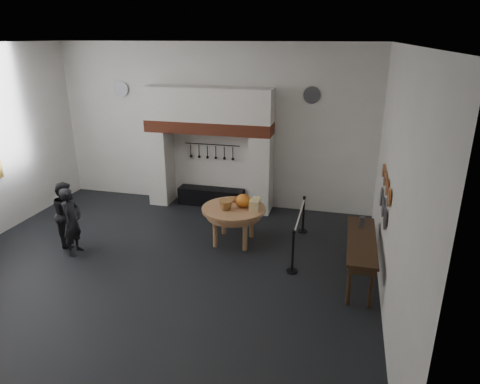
% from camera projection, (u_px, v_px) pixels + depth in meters
% --- Properties ---
extents(floor, '(9.00, 8.00, 0.02)m').
position_uv_depth(floor, '(158.00, 268.00, 9.06)').
color(floor, black).
rests_on(floor, ground).
extents(ceiling, '(9.00, 8.00, 0.02)m').
position_uv_depth(ceiling, '(141.00, 44.00, 7.51)').
color(ceiling, silver).
rests_on(ceiling, wall_back).
extents(wall_back, '(9.00, 0.02, 4.50)m').
position_uv_depth(wall_back, '(213.00, 126.00, 11.92)').
color(wall_back, silver).
rests_on(wall_back, floor).
extents(wall_right, '(0.02, 8.00, 4.50)m').
position_uv_depth(wall_right, '(395.00, 185.00, 7.25)').
color(wall_right, silver).
rests_on(wall_right, floor).
extents(chimney_pier_left, '(0.55, 0.70, 2.15)m').
position_uv_depth(chimney_pier_left, '(161.00, 167.00, 12.35)').
color(chimney_pier_left, silver).
rests_on(chimney_pier_left, floor).
extents(chimney_pier_right, '(0.55, 0.70, 2.15)m').
position_uv_depth(chimney_pier_right, '(261.00, 174.00, 11.67)').
color(chimney_pier_right, silver).
rests_on(chimney_pier_right, floor).
extents(hearth_brick_band, '(3.50, 0.72, 0.32)m').
position_uv_depth(hearth_brick_band, '(209.00, 127.00, 11.58)').
color(hearth_brick_band, '#9E442B').
rests_on(hearth_brick_band, chimney_pier_left).
extents(chimney_hood, '(3.50, 0.70, 0.90)m').
position_uv_depth(chimney_hood, '(208.00, 104.00, 11.37)').
color(chimney_hood, silver).
rests_on(chimney_hood, hearth_brick_band).
extents(iron_range, '(1.90, 0.45, 0.50)m').
position_uv_depth(iron_range, '(211.00, 197.00, 12.36)').
color(iron_range, black).
rests_on(iron_range, floor).
extents(utensil_rail, '(1.60, 0.02, 0.02)m').
position_uv_depth(utensil_rail, '(212.00, 145.00, 12.02)').
color(utensil_rail, black).
rests_on(utensil_rail, wall_back).
extents(work_table, '(1.70, 1.70, 0.07)m').
position_uv_depth(work_table, '(234.00, 209.00, 9.95)').
color(work_table, tan).
rests_on(work_table, floor).
extents(pumpkin, '(0.36, 0.36, 0.31)m').
position_uv_depth(pumpkin, '(243.00, 201.00, 9.93)').
color(pumpkin, orange).
rests_on(pumpkin, work_table).
extents(cheese_block_big, '(0.22, 0.22, 0.24)m').
position_uv_depth(cheese_block_big, '(254.00, 206.00, 9.73)').
color(cheese_block_big, '#E8CB8A').
rests_on(cheese_block_big, work_table).
extents(cheese_block_small, '(0.18, 0.18, 0.20)m').
position_uv_depth(cheese_block_small, '(256.00, 202.00, 10.02)').
color(cheese_block_small, '#E9E58B').
rests_on(cheese_block_small, work_table).
extents(wicker_basket, '(0.36, 0.36, 0.22)m').
position_uv_depth(wicker_basket, '(226.00, 205.00, 9.80)').
color(wicker_basket, '#956336').
rests_on(wicker_basket, work_table).
extents(bread_loaf, '(0.31, 0.18, 0.13)m').
position_uv_depth(bread_loaf, '(233.00, 199.00, 10.25)').
color(bread_loaf, '#9D5F37').
rests_on(bread_loaf, work_table).
extents(visitor_near, '(0.41, 0.59, 1.55)m').
position_uv_depth(visitor_near, '(72.00, 221.00, 9.45)').
color(visitor_near, black).
rests_on(visitor_near, floor).
extents(visitor_far, '(0.88, 0.93, 1.52)m').
position_uv_depth(visitor_far, '(67.00, 213.00, 9.91)').
color(visitor_far, black).
rests_on(visitor_far, floor).
extents(side_table, '(0.55, 2.20, 0.06)m').
position_uv_depth(side_table, '(362.00, 241.00, 8.35)').
color(side_table, '#3D2B16').
rests_on(side_table, floor).
extents(pewter_jug, '(0.12, 0.12, 0.22)m').
position_uv_depth(pewter_jug, '(362.00, 222.00, 8.85)').
color(pewter_jug, '#4B4B50').
rests_on(pewter_jug, side_table).
extents(copper_pan_a, '(0.03, 0.34, 0.34)m').
position_uv_depth(copper_pan_a, '(389.00, 197.00, 7.55)').
color(copper_pan_a, '#C6662D').
rests_on(copper_pan_a, wall_right).
extents(copper_pan_b, '(0.03, 0.32, 0.32)m').
position_uv_depth(copper_pan_b, '(387.00, 187.00, 8.05)').
color(copper_pan_b, '#C6662D').
rests_on(copper_pan_b, wall_right).
extents(copper_pan_c, '(0.03, 0.30, 0.30)m').
position_uv_depth(copper_pan_c, '(385.00, 178.00, 8.55)').
color(copper_pan_c, '#C6662D').
rests_on(copper_pan_c, wall_right).
extents(copper_pan_d, '(0.03, 0.28, 0.28)m').
position_uv_depth(copper_pan_d, '(383.00, 170.00, 9.05)').
color(copper_pan_d, '#C6662D').
rests_on(copper_pan_d, wall_right).
extents(pewter_plate_left, '(0.03, 0.40, 0.40)m').
position_uv_depth(pewter_plate_left, '(385.00, 219.00, 7.90)').
color(pewter_plate_left, '#4C4C51').
rests_on(pewter_plate_left, wall_right).
extents(pewter_plate_mid, '(0.03, 0.40, 0.40)m').
position_uv_depth(pewter_plate_mid, '(383.00, 207.00, 8.45)').
color(pewter_plate_mid, '#4C4C51').
rests_on(pewter_plate_mid, wall_right).
extents(pewter_plate_right, '(0.03, 0.40, 0.40)m').
position_uv_depth(pewter_plate_right, '(381.00, 197.00, 8.99)').
color(pewter_plate_right, '#4C4C51').
rests_on(pewter_plate_right, wall_right).
extents(pewter_plate_back_left, '(0.44, 0.03, 0.44)m').
position_uv_depth(pewter_plate_back_left, '(121.00, 89.00, 12.18)').
color(pewter_plate_back_left, '#4C4C51').
rests_on(pewter_plate_back_left, wall_back).
extents(pewter_plate_back_right, '(0.44, 0.03, 0.44)m').
position_uv_depth(pewter_plate_back_right, '(312.00, 95.00, 10.94)').
color(pewter_plate_back_right, '#4C4C51').
rests_on(pewter_plate_back_right, wall_back).
extents(barrier_post_near, '(0.05, 0.05, 0.90)m').
position_uv_depth(barrier_post_near, '(293.00, 253.00, 8.77)').
color(barrier_post_near, black).
rests_on(barrier_post_near, floor).
extents(barrier_post_far, '(0.05, 0.05, 0.90)m').
position_uv_depth(barrier_post_far, '(303.00, 215.00, 10.59)').
color(barrier_post_far, black).
rests_on(barrier_post_far, floor).
extents(barrier_rope, '(0.04, 2.00, 0.04)m').
position_uv_depth(barrier_rope, '(299.00, 216.00, 9.54)').
color(barrier_rope, beige).
rests_on(barrier_rope, barrier_post_near).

